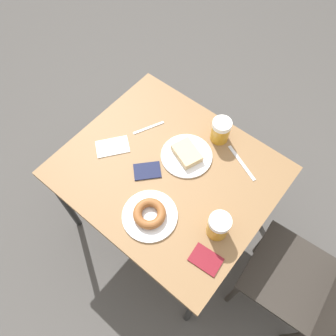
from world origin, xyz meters
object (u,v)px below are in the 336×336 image
Objects in this scene: plate_with_donut at (150,214)px; fork at (149,128)px; chair at (320,285)px; beer_mug_left at (218,226)px; napkin_folded at (113,147)px; beer_mug_center at (221,130)px; passport_far_edge at (206,260)px; knife at (242,163)px; plate_with_cake at (187,155)px; passport_near_edge at (147,171)px.

fork is at bearing -138.43° from plate_with_donut.
beer_mug_left is at bearing -77.67° from chair.
fork is at bearing -111.36° from beer_mug_left.
napkin_folded is (-0.16, -0.38, -0.02)m from plate_with_donut.
beer_mug_center is (-0.40, -0.27, 0.00)m from beer_mug_left.
beer_mug_center is at bearing -150.07° from passport_far_edge.
beer_mug_left is 0.62× the size of knife.
chair reaches higher than napkin_folded.
plate_with_donut is (0.27, -0.75, 0.18)m from chair.
passport_far_edge is (0.53, 0.31, -0.06)m from beer_mug_center.
beer_mug_center is 0.62× the size of knife.
plate_with_cake is 0.25m from fork.
knife is 1.34× the size of passport_near_edge.
passport_far_edge is at bearing 46.77° from plate_with_cake.
napkin_folded reaches higher than knife.
fork is at bearing -92.69° from plate_with_cake.
plate_with_donut is 1.92× the size of beer_mug_left.
beer_mug_left is 0.83× the size of passport_near_edge.
plate_with_cake reaches higher than passport_near_edge.
knife is (-0.33, 0.54, -0.00)m from napkin_folded.
passport_near_edge is at bearing -109.32° from passport_far_edge.
beer_mug_center is at bearing -113.32° from chair.
napkin_folded is at bearing -59.14° from plate_with_cake.
plate_with_donut reaches higher than passport_near_edge.
beer_mug_center is 0.19m from knife.
chair reaches higher than beer_mug_left.
passport_far_edge is at bearing 16.01° from beer_mug_left.
plate_with_cake is (-0.07, -0.81, 0.18)m from chair.
beer_mug_center is at bearing 119.36° from fork.
beer_mug_center is (-0.19, 0.06, 0.05)m from plate_with_cake.
beer_mug_left is (0.22, 0.33, 0.05)m from plate_with_cake.
fork is (-0.20, 0.06, -0.00)m from napkin_folded.
plate_with_donut is 0.30m from beer_mug_left.
chair is 3.64× the size of plate_with_cake.
fork is (-0.23, -0.58, -0.06)m from beer_mug_left.
plate_with_cake is 1.63× the size of passport_near_edge.
napkin_folded is 0.92× the size of knife.
plate_with_cake reaches higher than fork.
plate_with_donut reaches higher than fork.
passport_far_edge is (-0.00, 0.30, -0.02)m from plate_with_donut.
plate_with_cake reaches higher than passport_far_edge.
plate_with_donut reaches higher than napkin_folded.
chair is 1.14m from napkin_folded.
napkin_folded is (0.19, -0.31, -0.01)m from plate_with_cake.
napkin_folded is 1.40× the size of passport_far_edge.
beer_mug_left reaches higher than passport_near_edge.
beer_mug_left reaches higher than napkin_folded.
passport_far_edge is (0.27, -0.45, 0.16)m from chair.
chair reaches higher than plate_with_donut.
chair is 1.08m from fork.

